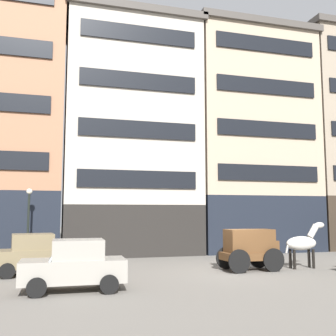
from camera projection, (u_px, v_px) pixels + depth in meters
The scene contains 9 objects.
ground_plane at pixel (236, 273), 18.65m from camera, with size 120.00×120.00×0.00m, color slate.
building_center_left at pixel (130, 135), 28.63m from camera, with size 9.54×7.16×16.53m.
building_center_right at pixel (246, 140), 31.11m from camera, with size 9.61×7.16×16.82m.
building_far_right at pixel (334, 139), 33.31m from camera, with size 7.24×7.16×17.71m.
cargo_wagon at pixel (250, 247), 19.39m from camera, with size 2.92×1.54×1.98m.
draft_horse at pixel (303, 243), 20.19m from camera, with size 2.34×0.62×2.30m.
sedan_light at pixel (35, 254), 18.15m from camera, with size 3.86×2.20×1.83m.
sedan_parked_curb at pixel (74, 265), 14.36m from camera, with size 3.72×1.91×1.83m.
streetlamp_curbside at pixel (28, 215), 22.02m from camera, with size 0.32×0.32×4.12m.
Camera 1 is at (-8.20, -17.52, 2.84)m, focal length 42.59 mm.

